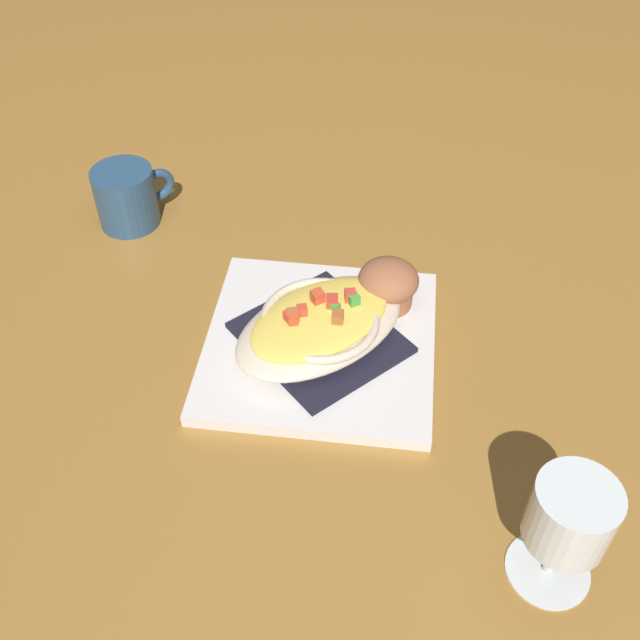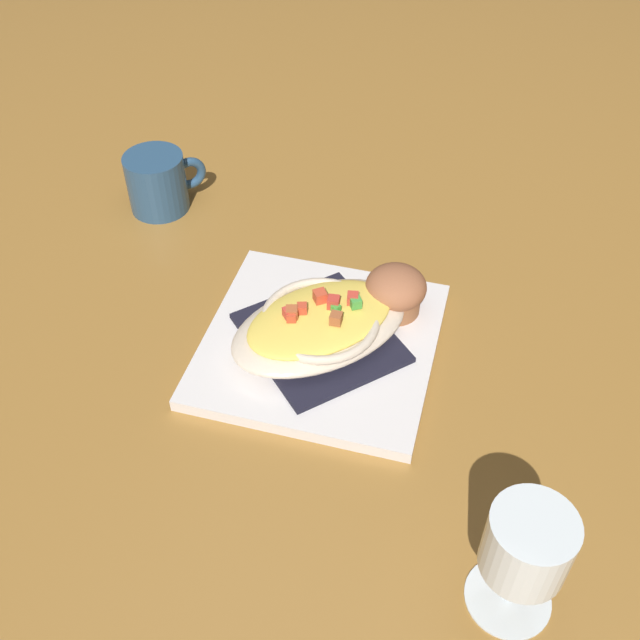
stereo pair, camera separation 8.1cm
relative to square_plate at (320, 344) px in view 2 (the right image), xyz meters
name	(u,v)px [view 2 (the right image)]	position (x,y,z in m)	size (l,w,h in m)	color
ground_plane	(320,349)	(0.00, 0.00, -0.01)	(2.60, 2.60, 0.00)	olive
square_plate	(320,344)	(0.00, 0.00, 0.00)	(0.25, 0.25, 0.01)	white
folded_napkin	(320,337)	(0.00, 0.00, 0.01)	(0.14, 0.16, 0.01)	black
gratin_dish	(320,323)	(0.00, 0.00, 0.03)	(0.21, 0.24, 0.05)	beige
muffin	(396,291)	(0.05, 0.08, 0.04)	(0.07, 0.07, 0.06)	#A1613A
coffee_mug	(159,185)	(-0.32, 0.13, 0.03)	(0.08, 0.10, 0.08)	navy
stemmed_glass	(526,550)	(0.28, -0.18, 0.07)	(0.07, 0.07, 0.12)	white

